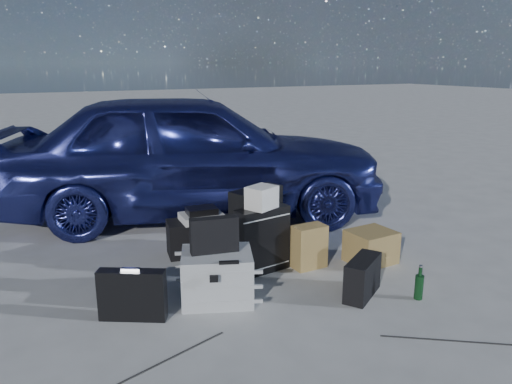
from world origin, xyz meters
The scene contains 15 objects.
ground centered at (0.00, 0.00, 0.00)m, with size 60.00×60.00×0.00m, color #B1B0AC.
car centered at (0.11, 2.37, 0.73)m, with size 1.72×4.28×1.46m, color #30378E.
pelican_case centered at (-0.50, 0.23, 0.19)m, with size 0.52×0.42×0.38m, color #A2A5A7.
laptop_bag centered at (-0.51, 0.25, 0.51)m, with size 0.36×0.09×0.27m, color black.
briefcase centered at (-1.14, 0.23, 0.18)m, with size 0.47×0.10×0.36m, color black.
suitcase_left centered at (0.13, 0.82, 0.33)m, with size 0.51×0.18×0.66m, color black.
suitcase_right centered at (0.05, 0.55, 0.28)m, with size 0.47×0.17×0.56m, color black.
white_carton centered at (0.04, 0.54, 0.66)m, with size 0.23×0.19×0.19m, color silver.
duffel_bag centered at (-0.24, 1.17, 0.16)m, with size 0.65×0.28×0.33m, color black.
flat_box_white centered at (-0.26, 1.16, 0.36)m, with size 0.38×0.28×0.07m, color silver.
flat_box_black centered at (-0.25, 1.16, 0.42)m, with size 0.27×0.19×0.06m, color black.
kraft_bag centered at (0.45, 0.44, 0.19)m, with size 0.29×0.17×0.38m, color olive.
cardboard_box centered at (1.01, 0.28, 0.14)m, with size 0.39×0.34×0.29m, color olive.
messenger_bag centered at (0.51, -0.21, 0.15)m, with size 0.43×0.16×0.30m, color black.
green_bottle centered at (0.86, -0.46, 0.13)m, with size 0.07×0.07×0.26m, color black.
Camera 1 is at (-1.82, -2.97, 1.74)m, focal length 35.00 mm.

